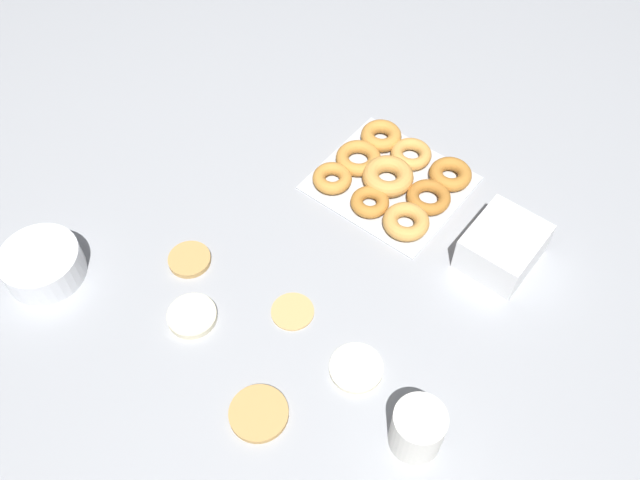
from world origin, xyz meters
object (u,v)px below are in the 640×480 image
(pancake_2, at_px, (293,311))
(pancake_4, at_px, (192,316))
(donut_tray, at_px, (392,177))
(pancake_1, at_px, (259,413))
(container_stack, at_px, (503,246))
(pancake_0, at_px, (356,368))
(pancake_3, at_px, (190,259))
(batter_bowl, at_px, (43,264))
(paper_cup, at_px, (417,429))

(pancake_2, distance_m, pancake_4, 0.19)
(pancake_4, distance_m, donut_tray, 0.53)
(pancake_1, distance_m, pancake_4, 0.24)
(pancake_1, distance_m, container_stack, 0.58)
(pancake_0, xyz_separation_m, pancake_4, (0.31, 0.11, 0.00))
(pancake_3, height_order, donut_tray, donut_tray)
(pancake_1, relative_size, batter_bowl, 0.67)
(pancake_2, bearing_deg, pancake_0, 173.00)
(pancake_3, bearing_deg, paper_cup, 177.37)
(pancake_4, relative_size, batter_bowl, 0.61)
(pancake_0, height_order, pancake_3, pancake_3)
(pancake_1, height_order, pancake_3, same)
(donut_tray, relative_size, batter_bowl, 1.98)
(pancake_0, height_order, paper_cup, paper_cup)
(pancake_4, distance_m, container_stack, 0.63)
(pancake_0, height_order, pancake_1, same)
(batter_bowl, bearing_deg, pancake_3, -135.59)
(donut_tray, bearing_deg, pancake_2, 95.98)
(paper_cup, bearing_deg, pancake_0, -15.64)
(pancake_1, bearing_deg, pancake_4, -16.18)
(pancake_2, bearing_deg, pancake_1, 113.87)
(pancake_1, distance_m, batter_bowl, 0.53)
(batter_bowl, bearing_deg, donut_tray, -122.63)
(pancake_1, bearing_deg, container_stack, -106.23)
(pancake_1, height_order, batter_bowl, batter_bowl)
(pancake_0, bearing_deg, container_stack, -101.87)
(pancake_4, relative_size, paper_cup, 0.95)
(pancake_3, height_order, batter_bowl, batter_bowl)
(batter_bowl, relative_size, paper_cup, 1.57)
(pancake_2, relative_size, container_stack, 0.54)
(pancake_2, xyz_separation_m, donut_tray, (0.04, -0.39, 0.01))
(pancake_3, distance_m, donut_tray, 0.47)
(paper_cup, bearing_deg, container_stack, -79.74)
(pancake_3, relative_size, batter_bowl, 0.55)
(pancake_0, bearing_deg, pancake_1, 64.98)
(pancake_3, bearing_deg, pancake_1, 154.31)
(pancake_0, distance_m, pancake_2, 0.17)
(pancake_1, relative_size, paper_cup, 1.05)
(donut_tray, height_order, container_stack, container_stack)
(pancake_2, height_order, batter_bowl, batter_bowl)
(pancake_3, relative_size, pancake_4, 0.91)
(pancake_2, xyz_separation_m, container_stack, (-0.25, -0.36, 0.04))
(pancake_0, relative_size, pancake_4, 1.04)
(batter_bowl, bearing_deg, pancake_1, -175.50)
(donut_tray, height_order, batter_bowl, batter_bowl)
(donut_tray, bearing_deg, container_stack, 173.63)
(pancake_1, bearing_deg, donut_tray, -77.74)
(pancake_4, bearing_deg, pancake_0, -160.69)
(pancake_4, height_order, paper_cup, paper_cup)
(pancake_0, height_order, batter_bowl, batter_bowl)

